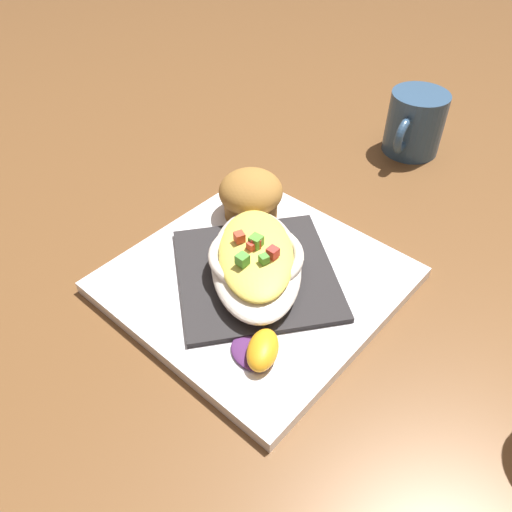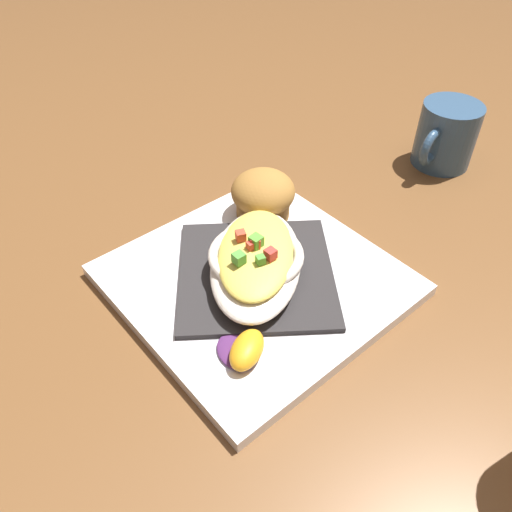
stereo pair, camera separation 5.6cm
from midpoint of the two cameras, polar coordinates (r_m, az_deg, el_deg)
ground_plane at (r=0.59m, az=-2.71°, el=-3.33°), size 2.60×2.60×0.00m
square_plate at (r=0.58m, az=-2.73°, el=-2.82°), size 0.29×0.29×0.01m
folded_napkin at (r=0.57m, az=-2.77°, el=-2.07°), size 0.24×0.24×0.01m
gratin_dish at (r=0.56m, az=-2.85°, el=-0.38°), size 0.19×0.20×0.05m
muffin at (r=0.64m, az=-3.07°, el=6.62°), size 0.08×0.08×0.06m
orange_garnish at (r=0.50m, az=-2.79°, el=-10.56°), size 0.06×0.06×0.02m
coffee_mug at (r=0.82m, az=15.16°, el=13.57°), size 0.12×0.08×0.09m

